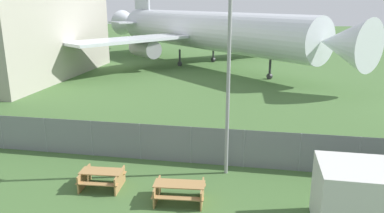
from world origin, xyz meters
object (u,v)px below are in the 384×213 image
(portable_cabin, at_px, (374,200))
(picnic_bench_near_cabin, at_px, (179,190))
(picnic_bench_open_grass, at_px, (102,177))
(airplane, at_px, (203,31))

(portable_cabin, bearing_deg, picnic_bench_near_cabin, 173.72)
(picnic_bench_open_grass, bearing_deg, picnic_bench_near_cabin, -8.55)
(picnic_bench_near_cabin, relative_size, picnic_bench_open_grass, 1.14)
(portable_cabin, bearing_deg, airplane, 108.52)
(airplane, xyz_separation_m, picnic_bench_open_grass, (0.63, -31.91, -3.70))
(airplane, bearing_deg, picnic_bench_near_cabin, -40.46)
(airplane, distance_m, picnic_bench_open_grass, 32.13)
(airplane, xyz_separation_m, portable_cabin, (10.92, -33.22, -2.99))
(portable_cabin, distance_m, picnic_bench_open_grass, 10.39)
(portable_cabin, height_order, picnic_bench_near_cabin, portable_cabin)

